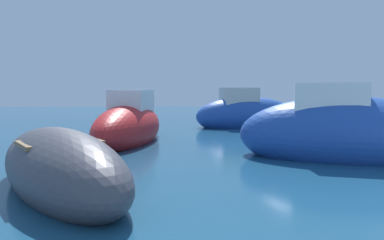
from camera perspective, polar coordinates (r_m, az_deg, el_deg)
moored_boat_0 at (r=14.30m, az=-9.63°, el=-0.81°), size 3.09×6.37×2.35m
moored_boat_2 at (r=7.59m, az=-19.56°, el=-7.13°), size 4.21×5.37×1.58m
moored_boat_4 at (r=19.73m, az=8.32°, el=0.83°), size 5.70×2.92×2.52m
moored_boat_5 at (r=20.06m, az=-12.85°, el=-0.31°), size 1.34×3.28×0.91m
moored_boat_6 at (r=11.47m, az=22.46°, el=-1.97°), size 6.58×4.43×2.66m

